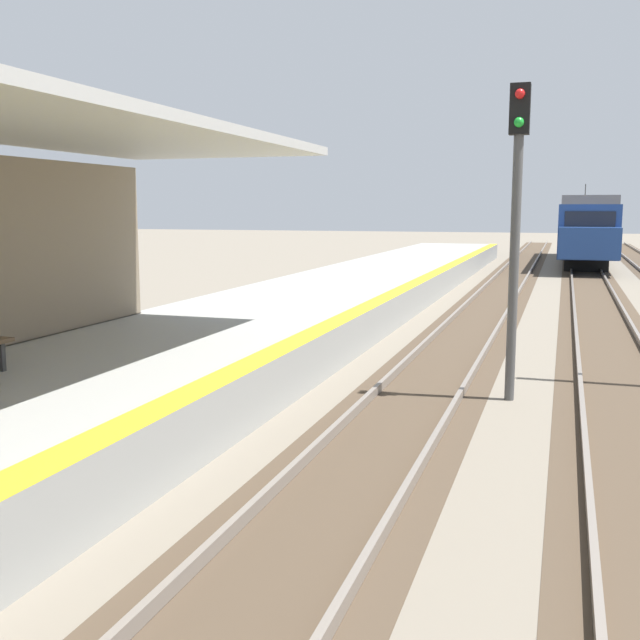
% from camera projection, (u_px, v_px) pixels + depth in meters
% --- Properties ---
extents(station_platform, '(5.00, 80.00, 0.91)m').
position_uv_depth(station_platform, '(138.00, 376.00, 12.60)').
color(station_platform, '#999993').
rests_on(station_platform, ground).
extents(track_pair_nearest_platform, '(2.34, 120.00, 0.16)m').
position_uv_depth(track_pair_nearest_platform, '(438.00, 368.00, 15.08)').
color(track_pair_nearest_platform, '#4C3D2D').
rests_on(track_pair_nearest_platform, ground).
extents(track_pair_middle, '(2.34, 120.00, 0.16)m').
position_uv_depth(track_pair_middle, '(620.00, 380.00, 14.05)').
color(track_pair_middle, '#4C3D2D').
rests_on(track_pair_middle, ground).
extents(approaching_train, '(2.93, 19.60, 4.76)m').
position_uv_depth(approaching_train, '(585.00, 226.00, 44.39)').
color(approaching_train, navy).
rests_on(approaching_train, ground).
extents(rail_signal_post, '(0.32, 0.34, 5.20)m').
position_uv_depth(rail_signal_post, '(516.00, 210.00, 12.33)').
color(rail_signal_post, '#4C4C4C').
rests_on(rail_signal_post, ground).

